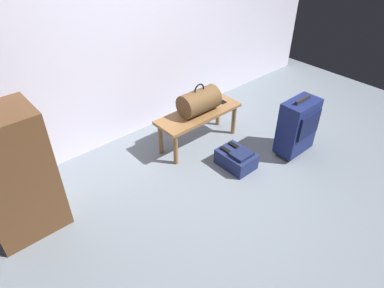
% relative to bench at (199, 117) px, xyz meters
% --- Properties ---
extents(ground_plane, '(6.60, 6.60, 0.00)m').
position_rel_bench_xyz_m(ground_plane, '(-0.34, -0.87, -0.34)').
color(ground_plane, slate).
extents(back_wall, '(6.00, 0.10, 2.80)m').
position_rel_bench_xyz_m(back_wall, '(-0.34, 0.73, 1.06)').
color(back_wall, silver).
rests_on(back_wall, ground).
extents(bench, '(1.00, 0.36, 0.40)m').
position_rel_bench_xyz_m(bench, '(0.00, 0.00, 0.00)').
color(bench, olive).
rests_on(bench, ground).
extents(duffel_bag_brown, '(0.44, 0.26, 0.34)m').
position_rel_bench_xyz_m(duffel_bag_brown, '(0.00, -0.00, 0.19)').
color(duffel_bag_brown, brown).
rests_on(duffel_bag_brown, bench).
extents(cell_phone, '(0.07, 0.14, 0.01)m').
position_rel_bench_xyz_m(cell_phone, '(0.35, 0.02, 0.07)').
color(cell_phone, black).
rests_on(cell_phone, bench).
extents(suitcase_upright_navy, '(0.42, 0.26, 0.68)m').
position_rel_bench_xyz_m(suitcase_upright_navy, '(0.66, -0.83, 0.01)').
color(suitcase_upright_navy, navy).
rests_on(suitcase_upright_navy, ground).
extents(backpack_navy, '(0.28, 0.38, 0.21)m').
position_rel_bench_xyz_m(backpack_navy, '(0.01, -0.58, -0.25)').
color(backpack_navy, navy).
rests_on(backpack_navy, ground).
extents(side_cabinet, '(0.56, 0.44, 1.10)m').
position_rel_bench_xyz_m(side_cabinet, '(-1.91, 0.04, 0.21)').
color(side_cabinet, brown).
rests_on(side_cabinet, ground).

